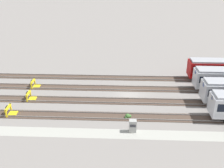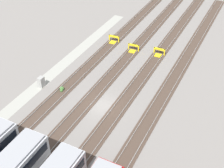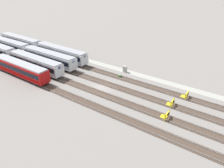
{
  "view_description": "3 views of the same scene",
  "coord_description": "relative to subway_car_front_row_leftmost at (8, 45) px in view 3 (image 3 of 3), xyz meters",
  "views": [
    {
      "loc": [
        -1.16,
        -36.86,
        18.8
      ],
      "look_at": [
        -2.78,
        0.0,
        1.8
      ],
      "focal_mm": 42.0,
      "sensor_mm": 36.0,
      "label": 1
    },
    {
      "loc": [
        27.96,
        15.53,
        27.27
      ],
      "look_at": [
        -2.78,
        0.0,
        1.8
      ],
      "focal_mm": 50.0,
      "sensor_mm": 36.0,
      "label": 2
    },
    {
      "loc": [
        -26.0,
        33.08,
        23.36
      ],
      "look_at": [
        -2.78,
        0.0,
        1.8
      ],
      "focal_mm": 35.0,
      "sensor_mm": 36.0,
      "label": 3
    }
  ],
  "objects": [
    {
      "name": "subway_car_front_row_leftmost",
      "position": [
        0.0,
        0.0,
        0.0
      ],
      "size": [
        18.03,
        3.05,
        3.7
      ],
      "color": "silver",
      "rests_on": "ground"
    },
    {
      "name": "bumper_stop_nearest_track",
      "position": [
        -54.78,
        -4.39,
        -1.53
      ],
      "size": [
        1.38,
        2.01,
        1.22
      ],
      "color": "yellow",
      "rests_on": "ground"
    },
    {
      "name": "ground_plane",
      "position": [
        -38.36,
        2.19,
        -2.04
      ],
      "size": [
        400.0,
        400.0,
        0.0
      ],
      "primitive_type": "plane",
      "color": "gray"
    },
    {
      "name": "subway_car_back_row_rightmost",
      "position": [
        0.06,
        -4.39,
        0.0
      ],
      "size": [
        18.04,
        3.08,
        3.7
      ],
      "color": "silver",
      "rests_on": "ground"
    },
    {
      "name": "subway_car_front_row_right_inner",
      "position": [
        -18.93,
        8.79,
        0.0
      ],
      "size": [
        18.01,
        2.89,
        3.7
      ],
      "color": "#A80F0F",
      "rests_on": "ground"
    },
    {
      "name": "subway_car_front_row_left_inner",
      "position": [
        -18.93,
        -4.38,
        0.0
      ],
      "size": [
        18.04,
        3.1,
        3.7
      ],
      "color": "silver",
      "rests_on": "ground"
    },
    {
      "name": "bumper_stop_middle_track",
      "position": [
        -54.2,
        4.39,
        -1.53
      ],
      "size": [
        1.34,
        2.0,
        1.22
      ],
      "color": "yellow",
      "rests_on": "ground"
    },
    {
      "name": "rail_track_far_inner",
      "position": [
        -38.36,
        8.78,
        -2.0
      ],
      "size": [
        90.0,
        2.23,
        0.21
      ],
      "color": "#47382D",
      "rests_on": "ground"
    },
    {
      "name": "rail_track_nearest",
      "position": [
        -38.36,
        -4.4,
        -2.0
      ],
      "size": [
        90.0,
        2.23,
        0.21
      ],
      "color": "#47382D",
      "rests_on": "ground"
    },
    {
      "name": "subway_car_back_row_leftmost",
      "position": [
        -18.93,
        4.44,
        0.0
      ],
      "size": [
        18.02,
        2.96,
        3.7
      ],
      "color": "silver",
      "rests_on": "ground"
    },
    {
      "name": "weed_clump",
      "position": [
        -38.72,
        -4.63,
        -1.8
      ],
      "size": [
        0.92,
        0.7,
        0.64
      ],
      "color": "#427033",
      "rests_on": "ground"
    },
    {
      "name": "bumper_stop_near_inner_track",
      "position": [
        -53.47,
        0.01,
        -1.53
      ],
      "size": [
        1.38,
        2.01,
        1.22
      ],
      "color": "yellow",
      "rests_on": "ground"
    },
    {
      "name": "rail_track_middle",
      "position": [
        -38.36,
        4.39,
        -2.0
      ],
      "size": [
        90.0,
        2.24,
        0.21
      ],
      "color": "#47382D",
      "rests_on": "ground"
    },
    {
      "name": "subway_car_front_row_rightmost",
      "position": [
        -18.93,
        -0.04,
        0.0
      ],
      "size": [
        18.02,
        2.96,
        3.7
      ],
      "color": "silver",
      "rests_on": "ground"
    },
    {
      "name": "rail_track_near_inner",
      "position": [
        -38.36,
        -0.01,
        -2.0
      ],
      "size": [
        90.0,
        2.24,
        0.21
      ],
      "color": "#47382D",
      "rests_on": "ground"
    },
    {
      "name": "service_walkway",
      "position": [
        -38.36,
        -8.36,
        -2.04
      ],
      "size": [
        54.0,
        2.0,
        0.01
      ],
      "primitive_type": "cube",
      "color": "#9E9E93",
      "rests_on": "ground"
    },
    {
      "name": "electrical_cabinet",
      "position": [
        -38.18,
        -7.75,
        -1.24
      ],
      "size": [
        0.9,
        0.73,
        1.6
      ],
      "color": "#9E9E99",
      "rests_on": "ground"
    }
  ]
}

